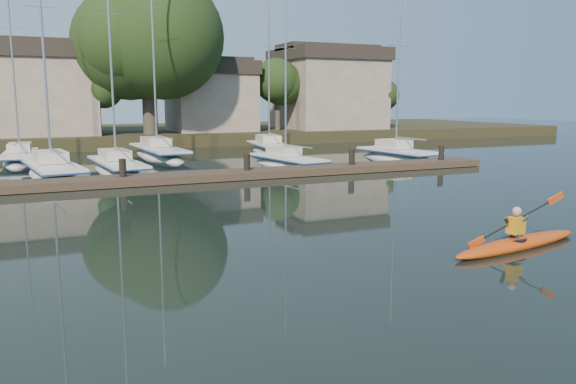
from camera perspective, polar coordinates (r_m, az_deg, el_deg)
name	(u,v)px	position (r m, az deg, el deg)	size (l,w,h in m)	color
ground	(320,254)	(14.33, 3.25, -6.34)	(160.00, 160.00, 0.00)	black
kayak	(518,241)	(16.04, 22.32, -4.62)	(4.96, 1.48, 1.57)	#D24C10
dock	(188,177)	(27.27, -10.14, 1.52)	(34.00, 2.00, 1.80)	#483429
sailboat_1	(53,180)	(31.15, -22.74, 1.16)	(3.40, 9.05, 14.44)	white
sailboat_2	(118,175)	(31.94, -16.92, 1.71)	(2.81, 8.76, 14.26)	white
sailboat_3	(287,169)	(33.07, -0.05, 2.38)	(3.05, 7.51, 11.77)	white
sailboat_4	(398,163)	(37.25, 11.06, 2.95)	(3.03, 7.62, 12.62)	white
sailboat_5	(20,164)	(39.12, -25.54, 2.55)	(2.29, 8.56, 14.06)	white
sailboat_6	(159,159)	(39.56, -13.01, 3.27)	(2.90, 10.75, 16.90)	white
sailboat_7	(270,154)	(41.90, -1.83, 3.84)	(3.03, 8.36, 13.18)	white
shore	(135,106)	(53.17, -15.27, 8.40)	(90.00, 25.25, 12.75)	#282D16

